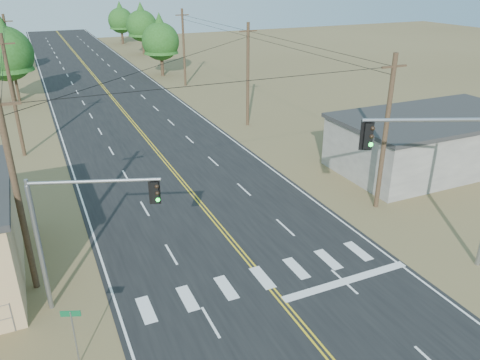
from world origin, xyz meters
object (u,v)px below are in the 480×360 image
street_sign (73,329)px  building_right (432,142)px  signal_mast_left (73,223)px  signal_mast_right (459,168)px

street_sign → building_right: bearing=41.2°
signal_mast_left → street_sign: (-0.76, -3.50, -2.67)m
signal_mast_left → street_sign: size_ratio=2.50×
building_right → signal_mast_right: 15.13m
building_right → signal_mast_left: 28.32m
building_right → signal_mast_right: (-9.91, -10.85, 3.60)m
signal_mast_left → street_sign: signal_mast_left is taller
signal_mast_left → street_sign: 4.47m
building_right → signal_mast_right: size_ratio=1.82×
building_right → street_sign: 29.95m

